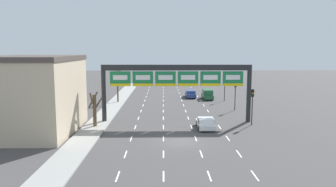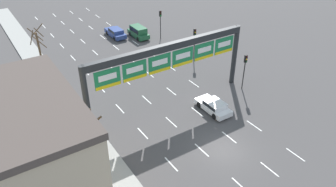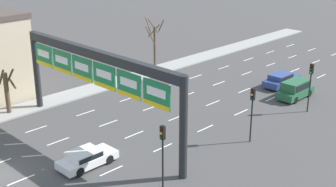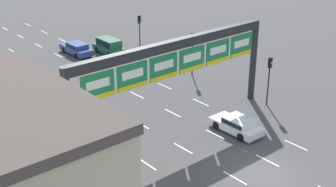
{
  "view_description": "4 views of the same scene",
  "coord_description": "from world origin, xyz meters",
  "px_view_note": "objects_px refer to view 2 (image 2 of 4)",
  "views": [
    {
      "loc": [
        -1.66,
        -31.51,
        9.05
      ],
      "look_at": [
        -1.1,
        6.58,
        3.9
      ],
      "focal_mm": 35.0,
      "sensor_mm": 36.0,
      "label": 1
    },
    {
      "loc": [
        -16.38,
        -16.13,
        19.87
      ],
      "look_at": [
        -1.94,
        6.14,
        3.44
      ],
      "focal_mm": 35.0,
      "sensor_mm": 36.0,
      "label": 2
    },
    {
      "loc": [
        27.76,
        -11.52,
        16.02
      ],
      "look_at": [
        3.11,
        13.43,
        3.3
      ],
      "focal_mm": 50.0,
      "sensor_mm": 36.0,
      "label": 3
    },
    {
      "loc": [
        -21.54,
        -15.76,
        16.89
      ],
      "look_at": [
        -2.07,
        7.21,
        4.04
      ],
      "focal_mm": 50.0,
      "sensor_mm": 36.0,
      "label": 4
    }
  ],
  "objects_px": {
    "traffic_light_mid_block": "(160,19)",
    "car_blue": "(116,32)",
    "tree_bare_closest": "(93,131)",
    "traffic_light_near_gantry": "(195,38)",
    "traffic_light_far_end": "(245,65)",
    "car_white": "(214,106)",
    "tree_bare_second": "(39,48)",
    "sign_gantry": "(170,58)",
    "suv_green": "(138,31)"
  },
  "relations": [
    {
      "from": "car_white",
      "to": "sign_gantry",
      "type": "bearing_deg",
      "value": 131.78
    },
    {
      "from": "suv_green",
      "to": "tree_bare_second",
      "type": "bearing_deg",
      "value": -166.58
    },
    {
      "from": "sign_gantry",
      "to": "traffic_light_mid_block",
      "type": "bearing_deg",
      "value": 61.16
    },
    {
      "from": "suv_green",
      "to": "traffic_light_mid_block",
      "type": "relative_size",
      "value": 0.97
    },
    {
      "from": "suv_green",
      "to": "tree_bare_second",
      "type": "xyz_separation_m",
      "value": [
        -15.89,
        -3.79,
        2.43
      ]
    },
    {
      "from": "traffic_light_far_end",
      "to": "tree_bare_second",
      "type": "relative_size",
      "value": 0.71
    },
    {
      "from": "sign_gantry",
      "to": "traffic_light_near_gantry",
      "type": "height_order",
      "value": "sign_gantry"
    },
    {
      "from": "car_white",
      "to": "traffic_light_far_end",
      "type": "height_order",
      "value": "traffic_light_far_end"
    },
    {
      "from": "sign_gantry",
      "to": "car_blue",
      "type": "height_order",
      "value": "sign_gantry"
    },
    {
      "from": "traffic_light_mid_block",
      "to": "sign_gantry",
      "type": "bearing_deg",
      "value": -118.84
    },
    {
      "from": "sign_gantry",
      "to": "traffic_light_near_gantry",
      "type": "distance_m",
      "value": 12.17
    },
    {
      "from": "traffic_light_mid_block",
      "to": "traffic_light_far_end",
      "type": "relative_size",
      "value": 1.04
    },
    {
      "from": "tree_bare_closest",
      "to": "suv_green",
      "type": "bearing_deg",
      "value": 53.24
    },
    {
      "from": "traffic_light_far_end",
      "to": "traffic_light_mid_block",
      "type": "bearing_deg",
      "value": 89.68
    },
    {
      "from": "suv_green",
      "to": "traffic_light_far_end",
      "type": "xyz_separation_m",
      "value": [
        2.56,
        -20.76,
        2.13
      ]
    },
    {
      "from": "car_blue",
      "to": "tree_bare_second",
      "type": "xyz_separation_m",
      "value": [
        -12.95,
        -6.0,
        2.68
      ]
    },
    {
      "from": "traffic_light_near_gantry",
      "to": "tree_bare_second",
      "type": "relative_size",
      "value": 0.72
    },
    {
      "from": "car_white",
      "to": "tree_bare_second",
      "type": "bearing_deg",
      "value": 123.99
    },
    {
      "from": "traffic_light_mid_block",
      "to": "car_blue",
      "type": "bearing_deg",
      "value": 140.57
    },
    {
      "from": "car_white",
      "to": "traffic_light_far_end",
      "type": "relative_size",
      "value": 0.97
    },
    {
      "from": "traffic_light_mid_block",
      "to": "tree_bare_closest",
      "type": "relative_size",
      "value": 1.13
    },
    {
      "from": "car_blue",
      "to": "tree_bare_second",
      "type": "height_order",
      "value": "tree_bare_second"
    },
    {
      "from": "car_white",
      "to": "traffic_light_near_gantry",
      "type": "relative_size",
      "value": 0.96
    },
    {
      "from": "sign_gantry",
      "to": "traffic_light_near_gantry",
      "type": "xyz_separation_m",
      "value": [
        9.05,
        7.75,
        -2.45
      ]
    },
    {
      "from": "traffic_light_near_gantry",
      "to": "traffic_light_far_end",
      "type": "relative_size",
      "value": 1.01
    },
    {
      "from": "traffic_light_mid_block",
      "to": "car_white",
      "type": "bearing_deg",
      "value": -106.4
    },
    {
      "from": "sign_gantry",
      "to": "car_blue",
      "type": "relative_size",
      "value": 3.95
    },
    {
      "from": "car_blue",
      "to": "car_white",
      "type": "distance_m",
      "value": 24.73
    },
    {
      "from": "traffic_light_mid_block",
      "to": "tree_bare_closest",
      "type": "height_order",
      "value": "traffic_light_mid_block"
    },
    {
      "from": "traffic_light_far_end",
      "to": "suv_green",
      "type": "bearing_deg",
      "value": 97.02
    },
    {
      "from": "car_white",
      "to": "traffic_light_far_end",
      "type": "bearing_deg",
      "value": 16.84
    },
    {
      "from": "car_white",
      "to": "tree_bare_closest",
      "type": "distance_m",
      "value": 12.99
    },
    {
      "from": "car_white",
      "to": "tree_bare_second",
      "type": "distance_m",
      "value": 22.76
    },
    {
      "from": "traffic_light_near_gantry",
      "to": "tree_bare_second",
      "type": "bearing_deg",
      "value": 158.16
    },
    {
      "from": "car_blue",
      "to": "traffic_light_near_gantry",
      "type": "xyz_separation_m",
      "value": [
        5.54,
        -13.41,
        2.41
      ]
    },
    {
      "from": "traffic_light_near_gantry",
      "to": "traffic_light_far_end",
      "type": "xyz_separation_m",
      "value": [
        -0.04,
        -9.56,
        -0.04
      ]
    },
    {
      "from": "traffic_light_far_end",
      "to": "tree_bare_second",
      "type": "height_order",
      "value": "tree_bare_second"
    },
    {
      "from": "car_white",
      "to": "tree_bare_closest",
      "type": "relative_size",
      "value": 1.06
    },
    {
      "from": "suv_green",
      "to": "tree_bare_second",
      "type": "relative_size",
      "value": 0.71
    },
    {
      "from": "car_blue",
      "to": "tree_bare_closest",
      "type": "bearing_deg",
      "value": -118.99
    },
    {
      "from": "suv_green",
      "to": "traffic_light_mid_block",
      "type": "xyz_separation_m",
      "value": [
        2.66,
        -2.4,
        2.24
      ]
    },
    {
      "from": "suv_green",
      "to": "tree_bare_closest",
      "type": "xyz_separation_m",
      "value": [
        -16.12,
        -21.58,
        1.26
      ]
    },
    {
      "from": "car_white",
      "to": "tree_bare_second",
      "type": "height_order",
      "value": "tree_bare_second"
    },
    {
      "from": "car_blue",
      "to": "traffic_light_far_end",
      "type": "height_order",
      "value": "traffic_light_far_end"
    },
    {
      "from": "car_blue",
      "to": "traffic_light_near_gantry",
      "type": "relative_size",
      "value": 1.08
    },
    {
      "from": "tree_bare_closest",
      "to": "tree_bare_second",
      "type": "relative_size",
      "value": 0.65
    },
    {
      "from": "sign_gantry",
      "to": "car_white",
      "type": "relative_size",
      "value": 4.43
    },
    {
      "from": "tree_bare_closest",
      "to": "sign_gantry",
      "type": "bearing_deg",
      "value": 15.2
    },
    {
      "from": "car_white",
      "to": "traffic_light_mid_block",
      "type": "relative_size",
      "value": 0.93
    },
    {
      "from": "car_blue",
      "to": "suv_green",
      "type": "bearing_deg",
      "value": -36.83
    }
  ]
}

